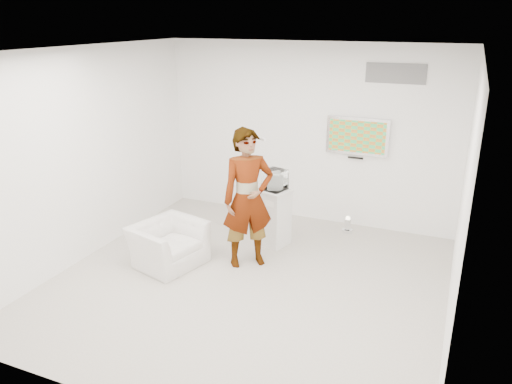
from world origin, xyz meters
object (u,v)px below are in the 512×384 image
Objects in this scene: tv at (358,136)px; person at (248,199)px; pedestal at (274,217)px; armchair at (168,244)px; floor_uplight at (348,225)px.

tv is 0.51× the size of person.
person reaches higher than tv.
armchair is at bearing -133.84° from pedestal.
tv is at bearing -25.66° from armchair.
pedestal is at bearing -137.04° from floor_uplight.
person is at bearing -118.80° from tv.
pedestal is (0.11, 0.73, -0.54)m from person.
person reaches higher than armchair.
person reaches higher than pedestal.
floor_uplight is at bearing -90.10° from tv.
person is (-1.07, -1.94, -0.56)m from tv.
person is 2.12m from floor_uplight.
tv is 1.06× the size of armchair.
floor_uplight is at bearing 42.96° from pedestal.
pedestal is 3.38× the size of floor_uplight.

